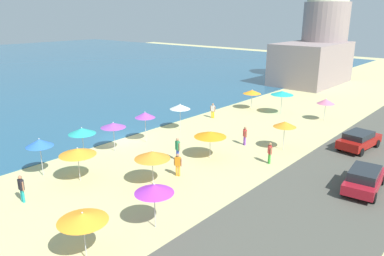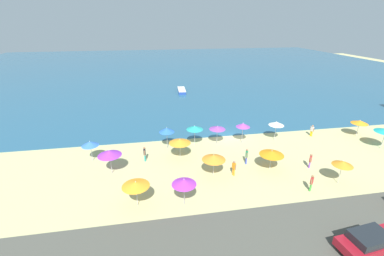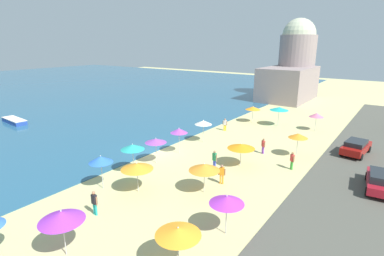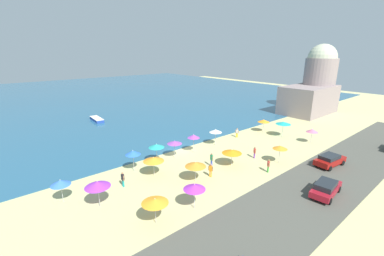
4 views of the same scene
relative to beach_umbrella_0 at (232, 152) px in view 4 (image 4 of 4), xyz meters
name	(u,v)px [view 4 (image 4 of 4)]	position (x,y,z in m)	size (l,w,h in m)	color
ground_plane	(177,150)	(-1.85, 8.65, -1.90)	(160.00, 160.00, 0.00)	#C4BE80
sea	(67,98)	(-1.85, 63.65, -1.87)	(150.00, 110.00, 0.05)	#275A79
coastal_road	(294,204)	(-1.85, -9.35, -1.87)	(80.00, 8.00, 0.06)	#4E4E44
beach_umbrella_0	(232,152)	(0.00, 0.00, 0.00)	(2.43, 2.43, 2.18)	#B2B2B7
beach_umbrella_1	(194,136)	(-0.67, 6.42, 0.47)	(1.71, 1.71, 2.68)	#B2B2B7
beach_umbrella_2	(194,187)	(-9.39, -3.84, 0.27)	(2.01, 2.01, 2.47)	#B2B2B7
beach_umbrella_3	(196,164)	(-5.97, -0.07, 0.11)	(2.29, 2.29, 2.33)	#B2B2B7
beach_umbrella_4	(156,146)	(-6.60, 6.68, 0.44)	(1.99, 1.99, 2.62)	#B2B2B7
beach_umbrella_5	(264,121)	(14.90, 5.73, 0.11)	(2.05, 2.05, 2.29)	#B2B2B7
beach_umbrella_6	(97,184)	(-15.84, 2.01, 0.38)	(2.30, 2.30, 2.62)	#B2B2B7
beach_umbrella_7	(175,142)	(-3.83, 6.62, 0.26)	(1.97, 1.97, 2.42)	#B2B2B7
beach_umbrella_8	(280,147)	(5.23, -3.36, 0.25)	(1.81, 1.81, 2.44)	#B2B2B7
beach_umbrella_9	(60,183)	(-18.21, 4.97, 0.15)	(1.80, 1.80, 2.36)	#B2B2B7
beach_umbrella_10	(154,159)	(-8.73, 3.98, 0.12)	(2.38, 2.38, 2.31)	#B2B2B7
beach_umbrella_11	(216,131)	(3.72, 6.48, 0.35)	(1.91, 1.91, 2.55)	#B2B2B7
beach_umbrella_12	(133,153)	(-9.94, 6.52, 0.45)	(1.78, 1.78, 2.67)	#B2B2B7
beach_umbrella_13	(283,123)	(15.17, 2.16, 0.43)	(2.41, 2.41, 2.60)	#B2B2B7
beach_umbrella_14	(312,131)	(15.71, -2.45, 0.11)	(1.76, 1.76, 2.33)	#B2B2B7
beach_umbrella_15	(155,201)	(-13.21, -3.38, 0.20)	(2.23, 2.23, 2.36)	#B2B2B7
bather_0	(255,152)	(4.19, -0.37, -1.02)	(0.39, 0.48, 1.58)	purple
bather_1	(237,132)	(9.03, 6.76, -1.02)	(0.32, 0.55, 1.57)	yellow
bather_2	(212,159)	(-1.98, 1.50, -0.91)	(0.32, 0.55, 1.75)	blue
bather_3	(268,165)	(1.99, -3.95, -1.00)	(0.42, 0.44, 1.61)	green
bather_4	(123,179)	(-12.57, 3.94, -0.96)	(0.22, 0.57, 1.67)	teal
bather_5	(211,170)	(-4.00, -0.41, -1.00)	(0.33, 0.54, 1.61)	orange
parked_car_0	(330,160)	(9.22, -7.90, -1.07)	(4.47, 2.36, 1.44)	maroon
parked_car_1	(326,188)	(1.86, -10.57, -1.07)	(4.50, 2.29, 1.46)	maroon
skiff_nearshore	(97,119)	(-4.80, 32.01, -1.53)	(1.80, 5.29, 0.62)	#2648A2
harbor_fortress	(315,87)	(37.11, 7.69, 3.86)	(14.28, 8.06, 15.29)	gray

